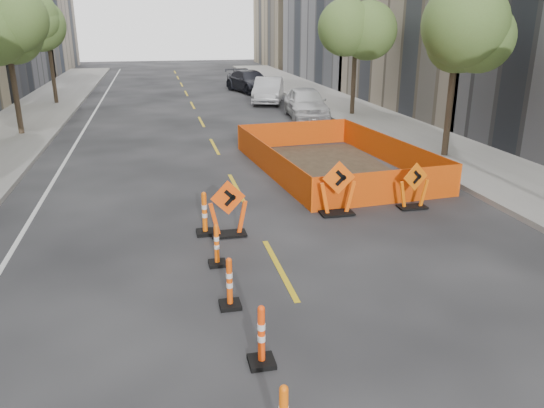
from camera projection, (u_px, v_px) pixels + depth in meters
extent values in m
plane|color=black|center=(343.00, 388.00, 7.62)|extent=(140.00, 140.00, 0.00)
cube|color=gray|center=(458.00, 156.00, 20.51)|extent=(4.00, 90.00, 0.15)
cylinder|color=#382B1E|center=(17.00, 102.00, 23.85)|extent=(0.24, 0.24, 3.15)
sphere|color=#576E2F|center=(6.00, 33.00, 22.89)|extent=(2.80, 2.80, 2.80)
cylinder|color=#382B1E|center=(54.00, 80.00, 33.09)|extent=(0.24, 0.24, 3.15)
sphere|color=#576E2F|center=(47.00, 30.00, 32.12)|extent=(2.80, 2.80, 2.80)
cylinder|color=#382B1E|center=(448.00, 118.00, 19.90)|extent=(0.24, 0.24, 3.15)
sphere|color=#576E2F|center=(457.00, 35.00, 18.93)|extent=(2.80, 2.80, 2.80)
cylinder|color=#382B1E|center=(353.00, 87.00, 29.13)|extent=(0.24, 0.24, 3.15)
sphere|color=#576E2F|center=(356.00, 31.00, 28.16)|extent=(2.80, 2.80, 2.80)
imported|color=silver|center=(306.00, 103.00, 28.69)|extent=(2.49, 5.10, 1.68)
imported|color=#A1A2A6|center=(268.00, 90.00, 34.26)|extent=(3.04, 5.13, 1.60)
imported|color=black|center=(250.00, 81.00, 39.54)|extent=(3.53, 5.84, 1.58)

